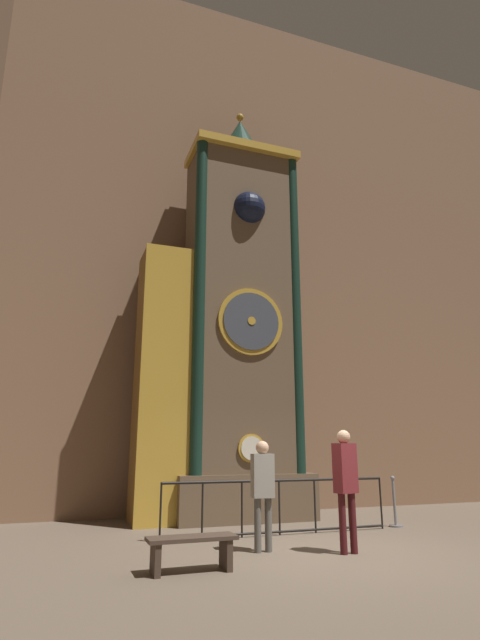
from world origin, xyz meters
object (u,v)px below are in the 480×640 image
visitor_near (263,484)px  stanchion_post (395,510)px  visitor_far (345,477)px  visitor_bench (192,547)px  clock_tower (227,327)px

visitor_near → stanchion_post: bearing=27.4°
visitor_far → stanchion_post: (2.35, 2.01, -0.79)m
visitor_far → visitor_bench: size_ratio=1.56×
stanchion_post → visitor_bench: 5.41m
clock_tower → visitor_near: (-0.54, -3.44, -3.40)m
clock_tower → visitor_bench: 6.24m
visitor_far → stanchion_post: bearing=27.5°
visitor_near → visitor_far: visitor_far is taller
visitor_near → visitor_bench: bearing=-142.5°
clock_tower → visitor_near: 4.87m
stanchion_post → visitor_bench: (-4.90, -2.30, -0.01)m
clock_tower → visitor_far: bearing=-80.9°
clock_tower → stanchion_post: clock_tower is taller
visitor_far → stanchion_post: 3.19m
visitor_near → visitor_far: 1.31m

